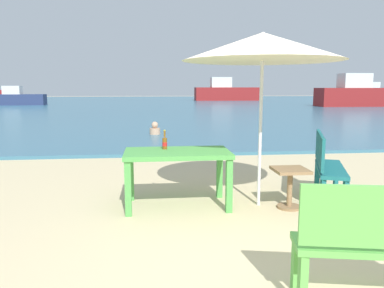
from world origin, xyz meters
TOP-DOWN VIEW (x-y plane):
  - ground_plane at (0.00, 0.00)m, footprint 120.00×120.00m
  - sea_water at (0.00, 30.00)m, footprint 120.00×50.00m
  - picnic_table_green at (-0.75, 1.37)m, footprint 1.40×0.80m
  - beer_bottle_amber at (-0.91, 1.54)m, footprint 0.07×0.07m
  - patio_umbrella at (0.35, 1.29)m, footprint 2.10×2.10m
  - side_table_wood at (0.73, 1.12)m, footprint 0.44×0.44m
  - bench_teal_center at (1.38, 1.46)m, footprint 0.77×1.25m
  - bench_green_left at (0.53, -1.19)m, footprint 1.25×0.60m
  - swimmer_person at (-0.97, 8.57)m, footprint 0.34×0.34m
  - boat_barge at (21.45, 33.00)m, footprint 5.37×1.47m
  - boat_ferry at (7.08, 37.42)m, footprint 6.88×1.88m
  - boat_sailboat at (15.02, 24.22)m, footprint 6.89×1.88m
  - boat_cargo_ship at (-11.99, 28.99)m, footprint 4.31×1.18m

SIDE VIEW (x-z plane):
  - ground_plane at x=0.00m, z-range 0.00..0.00m
  - sea_water at x=0.00m, z-range 0.00..0.08m
  - swimmer_person at x=-0.97m, z-range 0.03..0.44m
  - side_table_wood at x=0.73m, z-range 0.08..0.62m
  - bench_teal_center at x=1.38m, z-range 0.07..1.02m
  - bench_green_left at x=0.53m, z-range 0.07..1.02m
  - boat_cargo_ship at x=-11.99m, z-range -0.14..1.43m
  - picnic_table_green at x=-0.75m, z-range 0.27..1.03m
  - boat_barge at x=21.45m, z-range -0.19..1.76m
  - beer_bottle_amber at x=-0.91m, z-range 0.72..0.99m
  - boat_ferry at x=7.08m, z-range -0.27..2.23m
  - boat_sailboat at x=15.02m, z-range -0.27..2.23m
  - patio_umbrella at x=0.35m, z-range 0.97..3.27m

